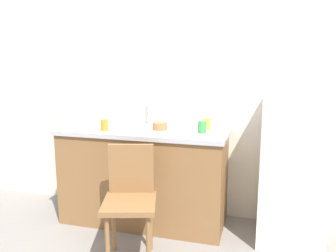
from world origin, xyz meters
TOP-DOWN VIEW (x-y plane):
  - back_wall at (0.00, 1.00)m, footprint 4.80×0.10m
  - cabinet_base at (-0.06, 0.65)m, footprint 1.53×0.60m
  - countertop at (-0.06, 0.65)m, footprint 1.57×0.64m
  - faucet at (-0.10, 0.90)m, footprint 0.02×0.02m
  - refrigerator at (1.27, 0.66)m, footprint 0.53×0.59m
  - chair at (0.04, 0.02)m, footprint 0.49×0.49m
  - dish_tray at (-0.53, 0.70)m, footprint 0.28×0.20m
  - terracotta_bowl at (0.10, 0.66)m, footprint 0.13×0.13m
  - cup_green at (0.50, 0.63)m, footprint 0.08×0.08m
  - cup_orange at (-0.38, 0.48)m, footprint 0.07×0.07m
  - cup_yellow at (0.51, 0.79)m, footprint 0.07×0.07m

SIDE VIEW (x-z plane):
  - cabinet_base at x=-0.06m, z-range 0.00..0.87m
  - chair at x=0.04m, z-range 0.05..0.94m
  - refrigerator at x=1.27m, z-range 0.00..1.21m
  - countertop at x=-0.06m, z-range 0.87..0.91m
  - dish_tray at x=-0.53m, z-range 0.91..0.96m
  - terracotta_bowl at x=0.10m, z-range 0.91..0.98m
  - cup_yellow at x=0.51m, z-range 0.91..1.01m
  - cup_orange at x=-0.38m, z-range 0.91..1.02m
  - cup_green at x=0.50m, z-range 0.91..1.02m
  - faucet at x=-0.10m, z-range 0.91..1.17m
  - back_wall at x=0.00m, z-range 0.00..2.55m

